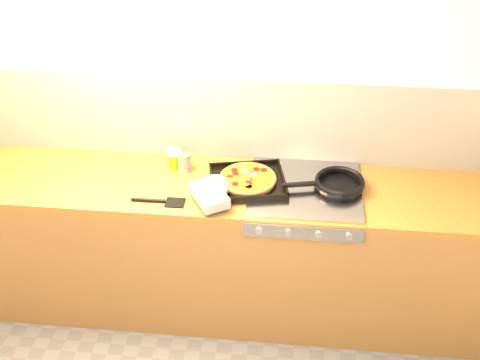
# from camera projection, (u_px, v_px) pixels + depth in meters

# --- Properties ---
(room_shell) EXTENTS (3.20, 3.20, 3.20)m
(room_shell) POSITION_uv_depth(u_px,v_px,m) (228.00, 119.00, 3.37)
(room_shell) COLOR white
(room_shell) RESTS_ON ground
(counter_run) EXTENTS (3.20, 0.62, 0.90)m
(counter_run) POSITION_uv_depth(u_px,v_px,m) (223.00, 247.00, 3.53)
(counter_run) COLOR brown
(counter_run) RESTS_ON ground
(stovetop) EXTENTS (0.60, 0.56, 0.02)m
(stovetop) POSITION_uv_depth(u_px,v_px,m) (305.00, 189.00, 3.23)
(stovetop) COLOR #9F9FA5
(stovetop) RESTS_ON counter_run
(pizza_on_tray) EXTENTS (0.54, 0.54, 0.07)m
(pizza_on_tray) POSITION_uv_depth(u_px,v_px,m) (237.00, 183.00, 3.21)
(pizza_on_tray) COLOR black
(pizza_on_tray) RESTS_ON stovetop
(frying_pan) EXTENTS (0.47, 0.32, 0.04)m
(frying_pan) POSITION_uv_depth(u_px,v_px,m) (338.00, 183.00, 3.22)
(frying_pan) COLOR black
(frying_pan) RESTS_ON stovetop
(tomato_can) EXTENTS (0.08, 0.08, 0.10)m
(tomato_can) POSITION_uv_depth(u_px,v_px,m) (184.00, 162.00, 3.36)
(tomato_can) COLOR #A2100D
(tomato_can) RESTS_ON counter_run
(juice_glass) EXTENTS (0.09, 0.09, 0.12)m
(juice_glass) POSITION_uv_depth(u_px,v_px,m) (174.00, 158.00, 3.38)
(juice_glass) COLOR orange
(juice_glass) RESTS_ON counter_run
(wooden_spoon) EXTENTS (0.29, 0.11, 0.02)m
(wooden_spoon) POSITION_uv_depth(u_px,v_px,m) (262.00, 166.00, 3.41)
(wooden_spoon) COLOR #986B40
(wooden_spoon) RESTS_ON counter_run
(black_spatula) EXTENTS (0.28, 0.09, 0.02)m
(black_spatula) POSITION_uv_depth(u_px,v_px,m) (159.00, 201.00, 3.13)
(black_spatula) COLOR black
(black_spatula) RESTS_ON counter_run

